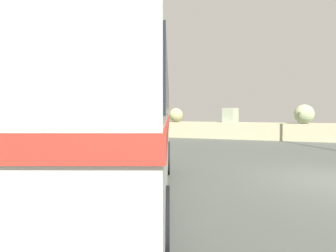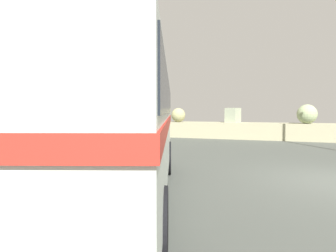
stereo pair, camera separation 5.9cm
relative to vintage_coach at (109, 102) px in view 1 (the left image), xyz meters
The scene contains 2 objects.
breakwater 15.99m from the vintage_coach, 72.96° to the left, with size 31.36×1.98×2.28m.
vintage_coach is the anchor object (origin of this frame).
Camera 1 is at (-1.67, -8.74, 1.86)m, focal length 31.83 mm.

